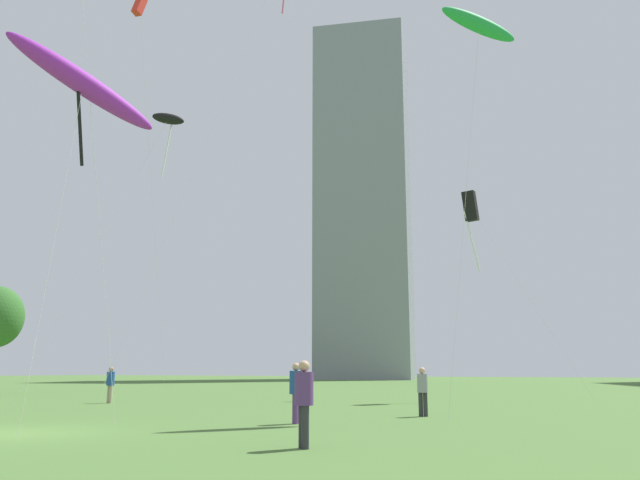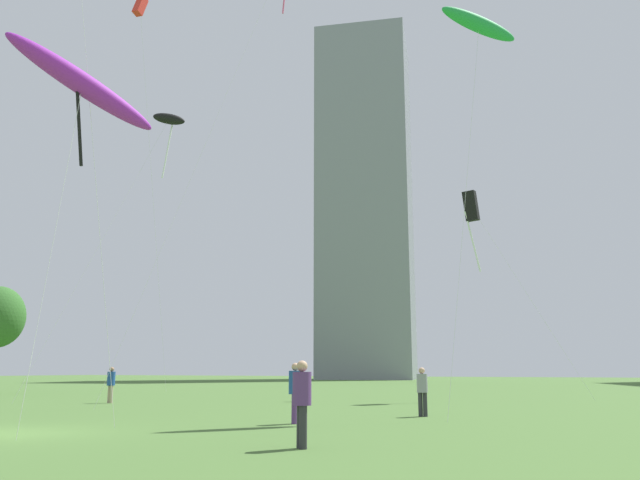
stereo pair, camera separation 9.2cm
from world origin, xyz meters
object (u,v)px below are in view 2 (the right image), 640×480
(person_standing_0, at_px, (302,397))
(kite_flying_6, at_px, (479,25))
(person_standing_2, at_px, (422,388))
(kite_flying_5, at_px, (471,208))
(distant_highrise_0, at_px, (366,202))
(person_standing_4, at_px, (111,382))
(kite_flying_0, at_px, (169,120))
(kite_flying_7, at_px, (83,85))
(person_standing_3, at_px, (301,384))
(person_standing_5, at_px, (295,388))
(kite_flying_4, at_px, (140,8))

(person_standing_0, bearing_deg, kite_flying_6, -53.02)
(person_standing_0, relative_size, person_standing_2, 1.07)
(person_standing_2, relative_size, kite_flying_6, 0.10)
(kite_flying_5, xyz_separation_m, distant_highrise_0, (-34.24, 68.87, 20.71))
(person_standing_4, xyz_separation_m, kite_flying_0, (-2.65, 6.55, 17.00))
(kite_flying_5, bearing_deg, kite_flying_6, -73.81)
(person_standing_0, relative_size, kite_flying_0, 0.10)
(person_standing_4, relative_size, kite_flying_7, 0.16)
(person_standing_3, relative_size, person_standing_5, 0.84)
(person_standing_0, relative_size, kite_flying_6, 0.11)
(person_standing_3, relative_size, kite_flying_4, 0.06)
(person_standing_3, xyz_separation_m, person_standing_5, (6.43, -12.65, 0.18))
(person_standing_2, relative_size, person_standing_3, 1.11)
(kite_flying_7, bearing_deg, person_standing_0, -3.69)
(distant_highrise_0, bearing_deg, kite_flying_4, -94.52)
(person_standing_4, bearing_deg, kite_flying_6, 17.17)
(kite_flying_0, bearing_deg, person_standing_5, -38.39)
(person_standing_5, relative_size, distant_highrise_0, 0.03)
(kite_flying_5, relative_size, kite_flying_6, 0.70)
(person_standing_4, height_order, distant_highrise_0, distant_highrise_0)
(kite_flying_0, xyz_separation_m, kite_flying_5, (18.86, 4.65, -7.10))
(kite_flying_7, bearing_deg, kite_flying_5, 74.18)
(person_standing_0, xyz_separation_m, kite_flying_4, (-22.43, 18.14, 25.32))
(person_standing_0, bearing_deg, person_standing_3, -18.11)
(kite_flying_0, bearing_deg, person_standing_0, -43.36)
(person_standing_4, bearing_deg, kite_flying_7, -36.50)
(person_standing_4, height_order, kite_flying_5, kite_flying_5)
(kite_flying_0, bearing_deg, kite_flying_7, -56.52)
(person_standing_0, relative_size, person_standing_4, 1.04)
(kite_flying_4, bearing_deg, person_standing_5, -33.11)
(person_standing_3, relative_size, kite_flying_6, 0.09)
(person_standing_3, height_order, distant_highrise_0, distant_highrise_0)
(person_standing_3, relative_size, person_standing_4, 0.87)
(kite_flying_0, xyz_separation_m, kite_flying_4, (-2.23, -0.94, 8.36))
(person_standing_2, bearing_deg, person_standing_3, -43.70)
(person_standing_5, distance_m, distant_highrise_0, 97.76)
(kite_flying_5, bearing_deg, kite_flying_0, -166.16)
(person_standing_3, xyz_separation_m, kite_flying_0, (-10.61, 0.85, 17.13))
(kite_flying_6, bearing_deg, kite_flying_4, 168.71)
(person_standing_4, relative_size, person_standing_5, 0.96)
(person_standing_4, height_order, person_standing_5, person_standing_5)
(person_standing_2, xyz_separation_m, kite_flying_7, (-7.43, -9.86, 9.23))
(person_standing_3, distance_m, distant_highrise_0, 84.56)
(kite_flying_7, bearing_deg, person_standing_5, 46.78)
(person_standing_3, xyz_separation_m, kite_flying_6, (11.27, -4.90, 15.57))
(kite_flying_6, bearing_deg, person_standing_2, -126.27)
(person_standing_4, height_order, kite_flying_0, kite_flying_0)
(kite_flying_7, bearing_deg, kite_flying_0, 123.48)
(person_standing_2, relative_size, person_standing_5, 0.93)
(person_standing_3, bearing_deg, kite_flying_6, -83.60)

